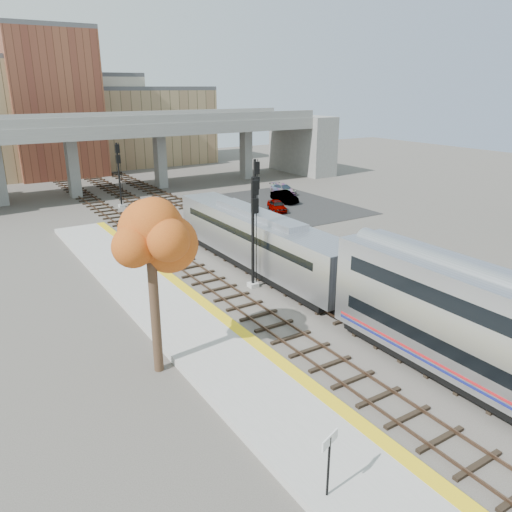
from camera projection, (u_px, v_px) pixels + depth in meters
ground at (365, 340)px, 26.19m from camera, size 160.00×160.00×0.00m
platform at (247, 378)px, 22.47m from camera, size 4.50×60.00×0.35m
yellow_strip at (282, 363)px, 23.37m from camera, size 0.70×60.00×0.01m
tracks at (254, 267)px, 36.64m from camera, size 10.70×95.00×0.25m
overpass at (144, 143)px, 62.79m from camera, size 54.00×12.00×9.50m
buildings_far at (71, 118)px, 77.52m from camera, size 43.00×21.00×20.60m
parking_lot at (279, 205)px, 55.66m from camera, size 14.00×18.00×0.04m
locomotive at (258, 239)px, 35.56m from camera, size 3.02×19.05×4.10m
signal_mast_near at (253, 234)px, 31.88m from camera, size 0.60×0.64×7.34m
signal_mast_mid at (255, 207)px, 38.95m from camera, size 0.60×0.64×7.39m
signal_mast_far at (119, 176)px, 53.78m from camera, size 0.60×0.64×6.97m
station_sign at (329, 453)px, 15.30m from camera, size 0.86×0.35×2.27m
tree at (150, 240)px, 21.40m from camera, size 3.60×3.60×8.61m
car_a at (277, 206)px, 52.83m from camera, size 2.38×3.78×1.20m
car_b at (284, 197)px, 56.80m from camera, size 1.54×4.05×1.32m
car_c at (283, 189)px, 61.31m from camera, size 1.75×4.16×1.20m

